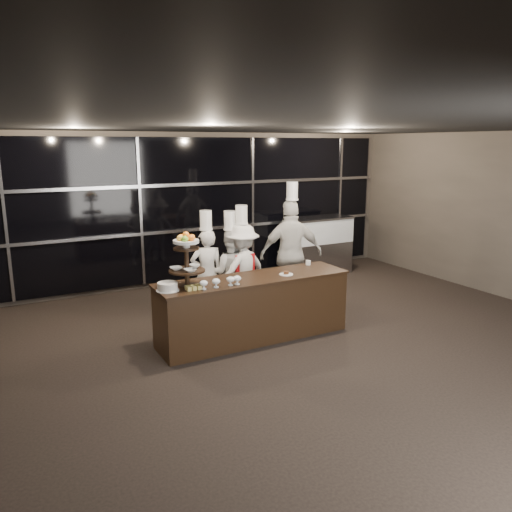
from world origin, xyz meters
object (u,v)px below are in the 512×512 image
display_stand (186,256)px  chef_d (291,253)px  buffet_counter (254,308)px  layer_cake (167,287)px  display_case (318,243)px  chef_c (242,269)px  chef_b (230,271)px  chef_a (207,272)px

display_stand → chef_d: bearing=23.8°
buffet_counter → layer_cake: layer_cake is taller
display_case → chef_c: 3.11m
display_stand → chef_b: bearing=43.8°
chef_a → chef_b: 0.40m
display_stand → chef_b: size_ratio=0.43×
chef_b → buffet_counter: bearing=-98.3°
display_stand → layer_cake: size_ratio=2.48×
layer_cake → chef_c: bearing=33.4°
display_case → chef_b: size_ratio=0.84×
layer_cake → display_case: 5.05m
layer_cake → chef_b: size_ratio=0.17×
buffet_counter → chef_d: 1.68m
display_case → chef_d: bearing=-136.5°
chef_d → chef_c: bearing=179.2°
display_case → chef_d: chef_d is taller
chef_a → chef_b: bearing=-8.3°
display_stand → chef_a: 1.52m
display_stand → buffet_counter: bearing=0.0°
display_stand → chef_c: 1.76m
chef_a → chef_c: 0.57m
display_case → chef_b: chef_b is taller
chef_c → chef_d: chef_d is taller
chef_a → display_stand: bearing=-123.4°
layer_cake → chef_a: bearing=48.9°
buffet_counter → chef_c: size_ratio=1.56×
chef_a → chef_c: chef_c is taller
chef_b → chef_a: bearing=171.7°
display_case → chef_b: (-2.82, -1.51, 0.05)m
buffet_counter → display_case: bearing=41.4°
chef_a → chef_d: chef_d is taller
layer_cake → display_case: bearing=32.1°
layer_cake → display_case: size_ratio=0.21×
chef_b → chef_c: (0.16, -0.10, 0.04)m
chef_c → layer_cake: bearing=-146.6°
buffet_counter → chef_a: chef_a is taller
chef_b → chef_c: size_ratio=0.95×
buffet_counter → display_stand: 1.33m
display_stand → chef_d: 2.51m
buffet_counter → chef_c: chef_c is taller
chef_a → chef_d: 1.51m
chef_b → chef_d: (1.10, -0.12, 0.21)m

